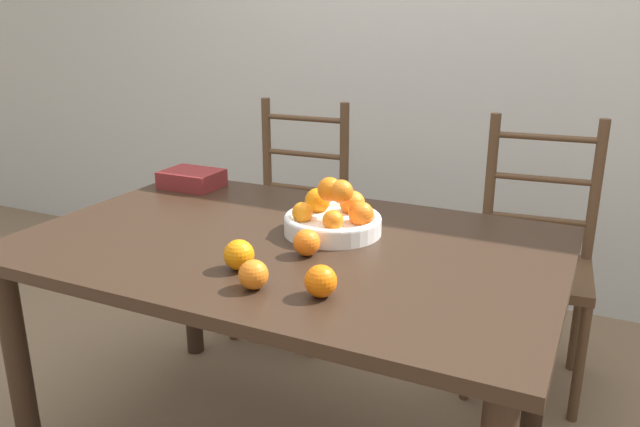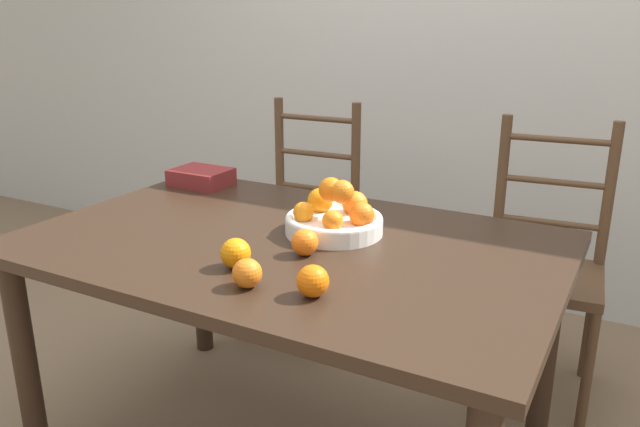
# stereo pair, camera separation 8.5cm
# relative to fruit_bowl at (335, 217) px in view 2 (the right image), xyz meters

# --- Properties ---
(wall_back) EXTENTS (8.00, 0.06, 2.60)m
(wall_back) POSITION_rel_fruit_bowl_xyz_m (-0.09, 1.43, 0.50)
(wall_back) COLOR beige
(wall_back) RESTS_ON ground_plane
(dining_table) EXTENTS (1.54, 0.99, 0.75)m
(dining_table) POSITION_rel_fruit_bowl_xyz_m (-0.09, -0.11, -0.15)
(dining_table) COLOR black
(dining_table) RESTS_ON ground_plane
(fruit_bowl) EXTENTS (0.29, 0.29, 0.17)m
(fruit_bowl) POSITION_rel_fruit_bowl_xyz_m (0.00, 0.00, 0.00)
(fruit_bowl) COLOR white
(fruit_bowl) RESTS_ON dining_table
(orange_loose_0) EXTENTS (0.07, 0.07, 0.07)m
(orange_loose_0) POSITION_rel_fruit_bowl_xyz_m (-0.01, -0.44, -0.02)
(orange_loose_0) COLOR orange
(orange_loose_0) RESTS_ON dining_table
(orange_loose_1) EXTENTS (0.08, 0.08, 0.08)m
(orange_loose_1) POSITION_rel_fruit_bowl_xyz_m (0.16, -0.41, -0.01)
(orange_loose_1) COLOR orange
(orange_loose_1) RESTS_ON dining_table
(orange_loose_2) EXTENTS (0.07, 0.07, 0.07)m
(orange_loose_2) POSITION_rel_fruit_bowl_xyz_m (0.01, -0.20, -0.01)
(orange_loose_2) COLOR orange
(orange_loose_2) RESTS_ON dining_table
(orange_loose_3) EXTENTS (0.08, 0.08, 0.08)m
(orange_loose_3) POSITION_rel_fruit_bowl_xyz_m (-0.10, -0.36, -0.01)
(orange_loose_3) COLOR orange
(orange_loose_3) RESTS_ON dining_table
(chair_left) EXTENTS (0.44, 0.42, 1.02)m
(chair_left) POSITION_rel_fruit_bowl_xyz_m (-0.51, 0.70, -0.33)
(chair_left) COLOR #513823
(chair_left) RESTS_ON ground_plane
(chair_right) EXTENTS (0.45, 0.44, 1.02)m
(chair_right) POSITION_rel_fruit_bowl_xyz_m (0.51, 0.70, -0.33)
(chair_right) COLOR #513823
(chair_right) RESTS_ON ground_plane
(book_stack) EXTENTS (0.21, 0.17, 0.06)m
(book_stack) POSITION_rel_fruit_bowl_xyz_m (-0.70, 0.24, -0.02)
(book_stack) COLOR maroon
(book_stack) RESTS_ON dining_table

